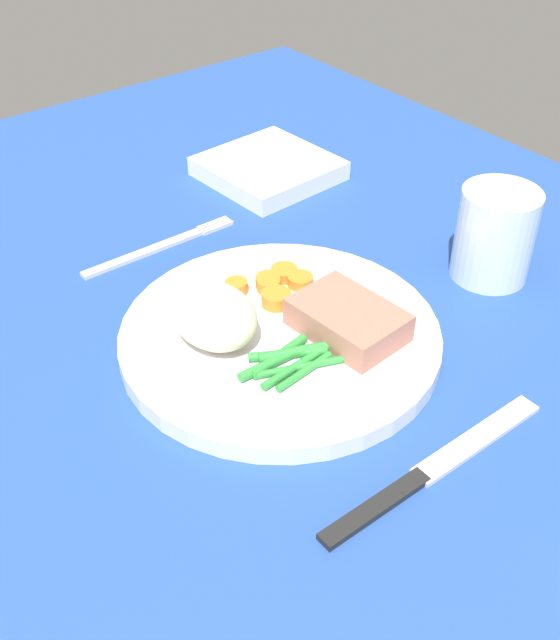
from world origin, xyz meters
The scene contains 10 objects.
dining_table centered at (0.00, 0.00, 1.00)cm, with size 120.00×90.00×2.00cm.
dinner_plate centered at (-1.57, -1.22, 2.80)cm, with size 26.29×26.29×1.60cm, color white.
meat_portion centered at (1.98, 2.92, 4.83)cm, with size 8.83×6.12×2.47cm, color #A86B56.
mashed_potatoes centered at (-3.93, -5.95, 5.83)cm, with size 7.92×6.27×4.46cm, color beige.
carrot_slices centered at (-6.31, 1.76, 4.13)cm, with size 5.81×7.17×1.19cm.
green_beans centered at (2.27, -3.02, 3.98)cm, with size 5.41×9.04×0.89cm.
fork centered at (-20.45, -1.48, 2.20)cm, with size 1.44×16.60×0.40cm.
knife centered at (15.63, -1.51, 2.20)cm, with size 1.70×20.50×0.64cm.
water_glass centered at (2.13, 20.44, 5.74)cm, with size 7.09×7.09×8.56cm.
napkin centered at (-25.90, 16.07, 3.05)cm, with size 13.01×12.95×2.10cm, color white.
Camera 1 is at (37.23, -31.40, 42.78)cm, focal length 43.32 mm.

